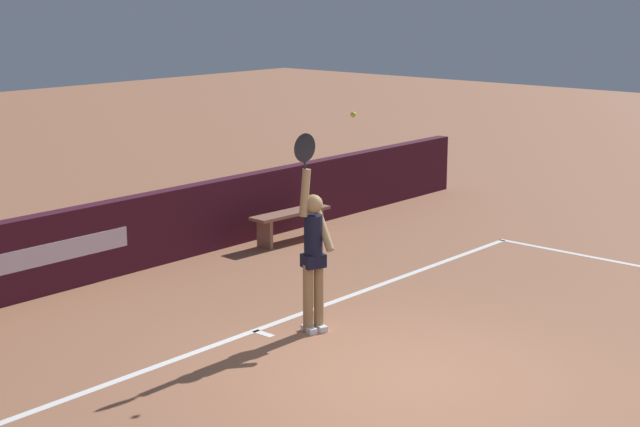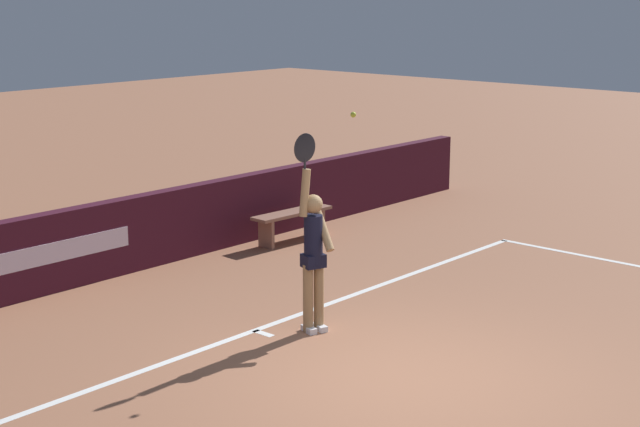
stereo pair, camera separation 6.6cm
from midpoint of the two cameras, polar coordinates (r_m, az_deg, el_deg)
ground_plane at (r=10.44m, az=4.63°, el=-9.64°), size 60.00×60.00×0.00m
court_lines at (r=10.09m, az=7.69°, el=-10.53°), size 11.66×5.87×0.00m
back_wall at (r=13.98m, az=-13.35°, el=-1.69°), size 17.38×0.24×1.10m
tennis_player at (r=11.45m, az=-0.57°, el=-2.21°), size 0.46×0.43×2.44m
tennis_ball at (r=11.17m, az=1.80°, el=5.85°), size 0.07×0.07×0.07m
courtside_bench_far at (r=15.75m, az=-1.86°, el=-0.31°), size 1.53×0.44×0.51m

